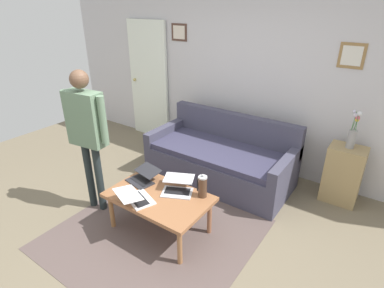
% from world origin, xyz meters
% --- Properties ---
extents(ground_plane, '(7.68, 7.68, 0.00)m').
position_xyz_m(ground_plane, '(0.00, 0.00, 0.00)').
color(ground_plane, '#736751').
extents(area_rug, '(2.02, 1.95, 0.01)m').
position_xyz_m(area_rug, '(-0.04, -0.04, 0.00)').
color(area_rug, brown).
rests_on(area_rug, ground_plane).
extents(back_wall, '(7.04, 0.11, 2.70)m').
position_xyz_m(back_wall, '(-0.00, -2.20, 1.35)').
color(back_wall, silver).
rests_on(back_wall, ground_plane).
extents(interior_door, '(0.82, 0.09, 2.05)m').
position_xyz_m(interior_door, '(1.84, -2.11, 1.02)').
color(interior_door, white).
rests_on(interior_door, ground_plane).
extents(couch, '(1.97, 0.93, 0.88)m').
position_xyz_m(couch, '(-0.03, -1.48, 0.30)').
color(couch, '#424054').
rests_on(couch, ground_plane).
extents(coffee_table, '(1.09, 0.68, 0.45)m').
position_xyz_m(coffee_table, '(-0.04, -0.14, 0.41)').
color(coffee_table, '#97603C').
rests_on(coffee_table, ground_plane).
extents(laptop_left, '(0.36, 0.37, 0.13)m').
position_xyz_m(laptop_left, '(0.30, -0.26, 0.49)').
color(laptop_left, '#28282D').
rests_on(laptop_left, coffee_table).
extents(laptop_center, '(0.43, 0.44, 0.12)m').
position_xyz_m(laptop_center, '(-0.15, -0.32, 0.50)').
color(laptop_center, silver).
rests_on(laptop_center, coffee_table).
extents(laptop_right, '(0.43, 0.44, 0.13)m').
position_xyz_m(laptop_right, '(0.09, 0.07, 0.50)').
color(laptop_right, silver).
rests_on(laptop_right, coffee_table).
extents(french_press, '(0.12, 0.10, 0.27)m').
position_xyz_m(french_press, '(-0.42, -0.40, 0.57)').
color(french_press, '#4C3323').
rests_on(french_press, coffee_table).
extents(side_shelf, '(0.42, 0.32, 0.74)m').
position_xyz_m(side_shelf, '(-1.54, -1.88, 0.37)').
color(side_shelf, '#A18555').
rests_on(side_shelf, ground_plane).
extents(flower_vase, '(0.11, 0.10, 0.46)m').
position_xyz_m(flower_vase, '(-1.54, -1.89, 0.92)').
color(flower_vase, gray).
rests_on(flower_vase, side_shelf).
extents(person_standing, '(0.59, 0.24, 1.69)m').
position_xyz_m(person_standing, '(0.87, -0.03, 1.08)').
color(person_standing, '#212A2B').
rests_on(person_standing, ground_plane).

